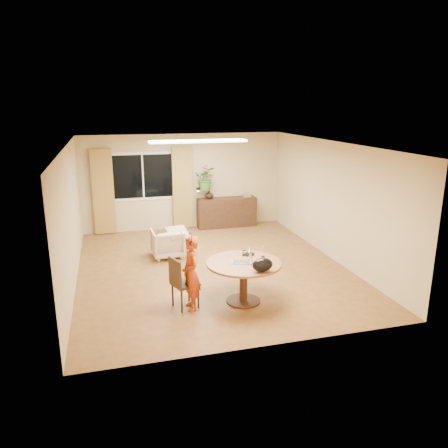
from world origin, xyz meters
name	(u,v)px	position (x,y,z in m)	size (l,w,h in m)	color
floor	(212,267)	(0.00, 0.00, 0.00)	(6.50, 6.50, 0.00)	brown
ceiling	(211,144)	(0.00, 0.00, 2.60)	(6.50, 6.50, 0.00)	white
wall_back	(184,182)	(0.00, 3.25, 1.30)	(5.50, 5.50, 0.00)	tan
wall_left	(71,217)	(-2.75, 0.00, 1.30)	(6.50, 6.50, 0.00)	tan
wall_right	(332,201)	(2.75, 0.00, 1.30)	(6.50, 6.50, 0.00)	tan
window	(143,176)	(-1.10, 3.23, 1.50)	(1.70, 0.03, 1.30)	white
curtain_left	(103,192)	(-2.15, 3.15, 1.15)	(0.55, 0.08, 2.25)	olive
curtain_right	(183,188)	(-0.05, 3.15, 1.15)	(0.55, 0.08, 2.25)	olive
ceiling_panel	(198,141)	(0.00, 1.20, 2.57)	(2.20, 0.35, 0.05)	white
dining_table	(244,271)	(0.15, -1.77, 0.58)	(1.30, 1.30, 0.74)	brown
dining_chair	(185,282)	(-0.87, -1.70, 0.45)	(0.44, 0.40, 0.91)	black
child	(191,273)	(-0.78, -1.79, 0.64)	(0.31, 0.47, 1.29)	#B41A0D
laptop	(241,256)	(0.11, -1.76, 0.86)	(0.36, 0.24, 0.24)	#B7B7BC
tumbler	(244,253)	(0.25, -1.46, 0.79)	(0.07, 0.07, 0.10)	white
wine_glass	(263,252)	(0.56, -1.60, 0.84)	(0.07, 0.07, 0.19)	white
pot_lid	(248,254)	(0.34, -1.42, 0.76)	(0.22, 0.22, 0.04)	white
handbag	(262,265)	(0.31, -2.26, 0.86)	(0.35, 0.20, 0.23)	black
armchair	(167,243)	(-0.81, 0.93, 0.32)	(0.68, 0.70, 0.64)	beige
throw	(178,229)	(-0.57, 0.87, 0.65)	(0.45, 0.55, 0.03)	beige
sideboard	(227,212)	(1.16, 3.01, 0.42)	(1.66, 0.41, 0.83)	black
vase	(209,195)	(0.66, 3.01, 0.95)	(0.24, 0.24, 0.25)	black
bouquet	(206,178)	(0.57, 3.01, 1.41)	(0.59, 0.51, 0.66)	#356D28
book_stack	(247,195)	(1.76, 3.01, 0.87)	(0.21, 0.16, 0.09)	#846143
desk_lamp	(198,194)	(0.34, 2.96, 1.01)	(0.15, 0.15, 0.35)	black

